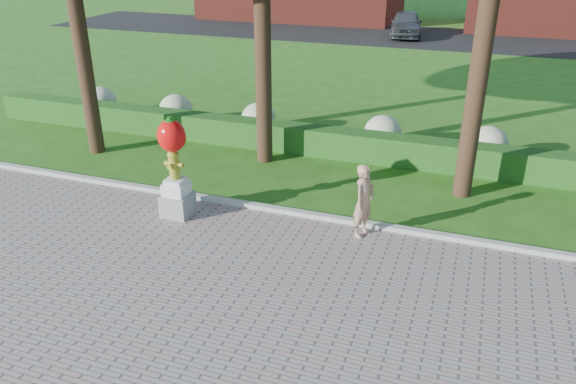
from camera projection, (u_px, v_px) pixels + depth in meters
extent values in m
plane|color=#2A5715|center=(247.00, 287.00, 10.44)|extent=(100.00, 100.00, 0.00)
cube|color=#ADADA5|center=(298.00, 213.00, 12.97)|extent=(40.00, 0.18, 0.15)
cube|color=#214B15|center=(342.00, 144.00, 16.25)|extent=(24.00, 0.70, 0.80)
ellipsoid|color=#B7BC8F|center=(101.00, 101.00, 19.74)|extent=(1.10, 1.10, 0.99)
ellipsoid|color=#B7BC8F|center=(176.00, 109.00, 18.84)|extent=(1.10, 1.10, 0.99)
ellipsoid|color=#B7BC8F|center=(259.00, 118.00, 17.94)|extent=(1.10, 1.10, 0.99)
ellipsoid|color=#B7BC8F|center=(383.00, 132.00, 16.74)|extent=(1.10, 1.10, 0.99)
ellipsoid|color=#B7BC8F|center=(488.00, 143.00, 15.83)|extent=(1.10, 1.10, 0.99)
cube|color=black|center=(427.00, 37.00, 34.34)|extent=(50.00, 8.00, 0.02)
cylinder|color=black|center=(80.00, 37.00, 15.39)|extent=(0.44, 0.44, 6.72)
cylinder|color=black|center=(263.00, 52.00, 14.85)|extent=(0.44, 0.44, 6.16)
cylinder|color=black|center=(483.00, 47.00, 12.54)|extent=(0.44, 0.44, 7.28)
cube|color=gray|center=(178.00, 204.00, 12.91)|extent=(0.64, 0.64, 0.51)
cube|color=silver|center=(176.00, 188.00, 12.74)|extent=(0.51, 0.51, 0.29)
cube|color=silver|center=(176.00, 181.00, 12.66)|extent=(0.41, 0.41, 0.10)
cylinder|color=olive|center=(174.00, 167.00, 12.52)|extent=(0.23, 0.23, 0.57)
ellipsoid|color=olive|center=(173.00, 155.00, 12.39)|extent=(0.27, 0.27, 0.19)
cylinder|color=olive|center=(168.00, 163.00, 12.54)|extent=(0.12, 0.11, 0.11)
cylinder|color=olive|center=(181.00, 165.00, 12.44)|extent=(0.12, 0.11, 0.11)
cylinder|color=olive|center=(170.00, 167.00, 12.36)|extent=(0.12, 0.12, 0.12)
cylinder|color=olive|center=(173.00, 151.00, 12.36)|extent=(0.08, 0.08, 0.05)
ellipsoid|color=red|center=(171.00, 136.00, 12.21)|extent=(0.64, 0.58, 0.74)
ellipsoid|color=red|center=(164.00, 136.00, 12.27)|extent=(0.32, 0.32, 0.47)
ellipsoid|color=red|center=(179.00, 138.00, 12.16)|extent=(0.32, 0.32, 0.47)
cylinder|color=#1B5C15|center=(170.00, 120.00, 12.05)|extent=(0.10, 0.10, 0.12)
ellipsoid|color=#1B5C15|center=(170.00, 121.00, 12.06)|extent=(0.25, 0.25, 0.08)
imported|color=tan|center=(364.00, 201.00, 11.82)|extent=(0.56, 0.68, 1.62)
imported|color=#3A3D41|center=(406.00, 24.00, 34.30)|extent=(2.44, 4.69, 1.52)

